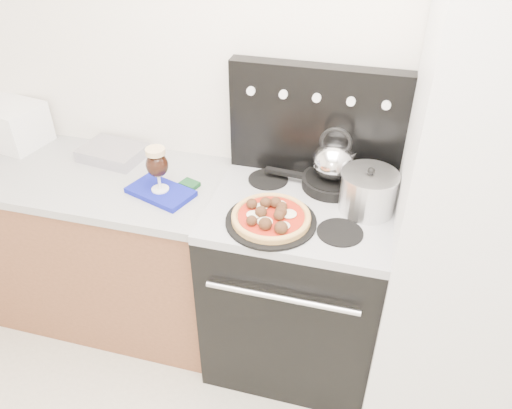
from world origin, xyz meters
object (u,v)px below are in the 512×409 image
(beer_glass, at_px, (158,169))
(tea_kettle, at_px, (334,158))
(fridge, at_px, (481,229))
(pizza, at_px, (271,215))
(stove_body, at_px, (296,287))
(stock_pot, at_px, (368,193))
(pizza_pan, at_px, (271,221))
(toaster_oven, at_px, (9,124))
(base_cabinet, at_px, (91,246))
(oven_mitt, at_px, (161,192))
(skillet, at_px, (332,182))

(beer_glass, distance_m, tea_kettle, 0.75)
(fridge, relative_size, pizza, 6.07)
(pizza, xyz_separation_m, tea_kettle, (0.20, 0.32, 0.11))
(fridge, bearing_deg, stove_body, 177.95)
(tea_kettle, bearing_deg, stock_pot, -55.93)
(beer_glass, height_order, pizza_pan, beer_glass)
(fridge, bearing_deg, toaster_oven, 174.40)
(fridge, bearing_deg, stock_pot, 172.30)
(base_cabinet, distance_m, oven_mitt, 0.69)
(toaster_oven, distance_m, tea_kettle, 1.64)
(base_cabinet, distance_m, stove_body, 1.11)
(stock_pot, bearing_deg, base_cabinet, -179.61)
(fridge, relative_size, pizza_pan, 5.22)
(beer_glass, xyz_separation_m, skillet, (0.71, 0.22, -0.08))
(pizza_pan, bearing_deg, stock_pot, 27.86)
(stove_body, bearing_deg, beer_glass, -174.86)
(tea_kettle, bearing_deg, oven_mitt, -178.78)
(stove_body, distance_m, skillet, 0.54)
(base_cabinet, bearing_deg, oven_mitt, -9.25)
(fridge, bearing_deg, pizza, -170.83)
(base_cabinet, relative_size, oven_mitt, 5.11)
(oven_mitt, xyz_separation_m, pizza, (0.52, -0.10, 0.04))
(toaster_oven, bearing_deg, fridge, 4.57)
(toaster_oven, bearing_deg, stove_body, 2.96)
(base_cabinet, xyz_separation_m, beer_glass, (0.49, -0.08, 0.60))
(fridge, distance_m, skillet, 0.63)
(pizza_pan, bearing_deg, beer_glass, 169.30)
(base_cabinet, height_order, skillet, skillet)
(beer_glass, bearing_deg, base_cabinet, 170.75)
(oven_mitt, bearing_deg, base_cabinet, 170.75)
(stove_body, bearing_deg, tea_kettle, 58.77)
(base_cabinet, relative_size, stove_body, 1.65)
(beer_glass, bearing_deg, skillet, 17.30)
(toaster_oven, xyz_separation_m, stock_pot, (1.80, -0.16, -0.00))
(pizza_pan, xyz_separation_m, pizza, (0.00, 0.00, 0.03))
(toaster_oven, relative_size, beer_glass, 1.60)
(toaster_oven, bearing_deg, beer_glass, -4.94)
(stove_body, distance_m, toaster_oven, 1.65)
(toaster_oven, bearing_deg, pizza_pan, -3.37)
(oven_mitt, height_order, pizza, pizza)
(skillet, distance_m, tea_kettle, 0.12)
(oven_mitt, bearing_deg, pizza, -10.70)
(stove_body, relative_size, fridge, 0.46)
(pizza_pan, distance_m, pizza, 0.03)
(toaster_oven, relative_size, pizza_pan, 0.91)
(base_cabinet, height_order, pizza_pan, pizza_pan)
(oven_mitt, distance_m, tea_kettle, 0.76)
(base_cabinet, height_order, stove_body, stove_body)
(base_cabinet, bearing_deg, stock_pot, 0.39)
(pizza, bearing_deg, pizza_pan, 0.00)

